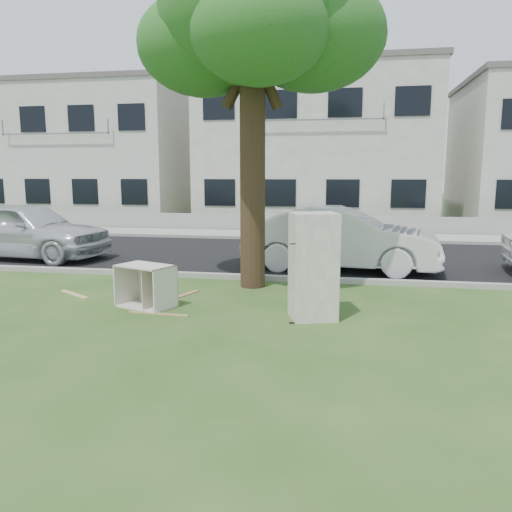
% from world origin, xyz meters
% --- Properties ---
extents(ground, '(120.00, 120.00, 0.00)m').
position_xyz_m(ground, '(0.00, 0.00, 0.00)').
color(ground, '#29481A').
extents(road, '(120.00, 7.00, 0.01)m').
position_xyz_m(road, '(0.00, 6.00, 0.01)').
color(road, black).
rests_on(road, ground).
extents(kerb_near, '(120.00, 0.18, 0.12)m').
position_xyz_m(kerb_near, '(0.00, 2.45, 0.00)').
color(kerb_near, gray).
rests_on(kerb_near, ground).
extents(kerb_far, '(120.00, 0.18, 0.12)m').
position_xyz_m(kerb_far, '(0.00, 9.55, 0.00)').
color(kerb_far, gray).
rests_on(kerb_far, ground).
extents(sidewalk, '(120.00, 2.80, 0.01)m').
position_xyz_m(sidewalk, '(0.00, 11.00, 0.01)').
color(sidewalk, gray).
rests_on(sidewalk, ground).
extents(low_wall, '(120.00, 0.15, 0.70)m').
position_xyz_m(low_wall, '(0.00, 12.60, 0.35)').
color(low_wall, gray).
rests_on(low_wall, ground).
extents(street_tree, '(3.80, 3.80, 7.02)m').
position_xyz_m(street_tree, '(-0.40, 1.80, 5.49)').
color(street_tree, black).
rests_on(street_tree, ground).
extents(townhouse_left, '(10.20, 8.16, 7.04)m').
position_xyz_m(townhouse_left, '(-12.00, 17.50, 3.52)').
color(townhouse_left, beige).
rests_on(townhouse_left, ground).
extents(townhouse_center, '(11.22, 8.16, 7.44)m').
position_xyz_m(townhouse_center, '(0.00, 17.50, 3.72)').
color(townhouse_center, silver).
rests_on(townhouse_center, ground).
extents(fridge, '(0.90, 0.86, 1.78)m').
position_xyz_m(fridge, '(1.05, -0.40, 0.89)').
color(fridge, '#B8B4A6').
rests_on(fridge, ground).
extents(cabinet, '(1.17, 0.96, 0.79)m').
position_xyz_m(cabinet, '(-2.01, -0.24, 0.39)').
color(cabinet, silver).
rests_on(cabinet, ground).
extents(plank_a, '(1.12, 0.17, 0.02)m').
position_xyz_m(plank_a, '(-1.60, -0.69, 0.01)').
color(plank_a, '#977E49').
rests_on(plank_a, ground).
extents(plank_b, '(0.89, 0.63, 0.02)m').
position_xyz_m(plank_b, '(-3.80, 0.36, 0.01)').
color(plank_b, tan).
rests_on(plank_b, ground).
extents(plank_c, '(0.41, 0.86, 0.02)m').
position_xyz_m(plank_c, '(-1.60, 0.70, 0.01)').
color(plank_c, '#A77C5C').
rests_on(plank_c, ground).
extents(car_center, '(5.00, 2.20, 1.60)m').
position_xyz_m(car_center, '(1.46, 4.04, 0.80)').
color(car_center, silver).
rests_on(car_center, ground).
extents(car_left, '(5.04, 2.40, 1.66)m').
position_xyz_m(car_left, '(-7.51, 4.22, 0.83)').
color(car_left, silver).
rests_on(car_left, ground).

